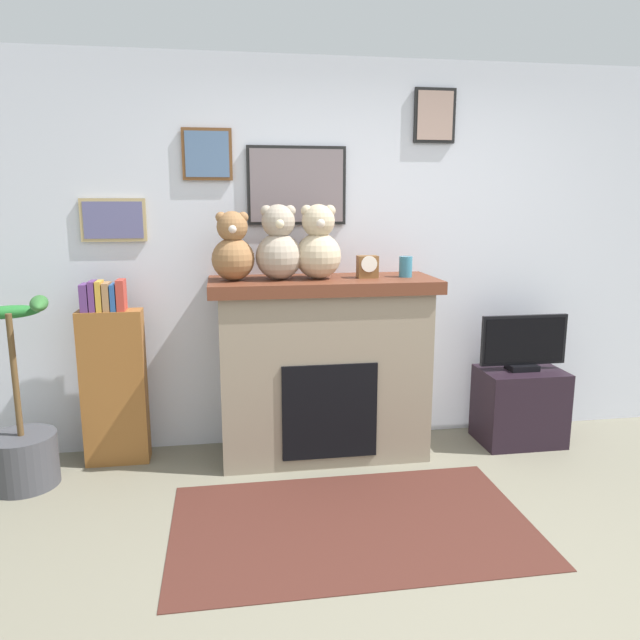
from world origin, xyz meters
The scene contains 13 objects.
ground_plane centered at (0.00, 0.00, 0.00)m, with size 12.00×12.00×0.00m, color #716C5B.
back_wall centered at (-0.01, 2.00, 1.31)m, with size 5.20×0.15×2.60m.
fireplace centered at (-0.37, 1.67, 0.60)m, with size 1.46×0.59×1.19m.
bookshelf centered at (-1.72, 1.74, 0.55)m, with size 0.40×0.16×1.20m.
potted_plant centered at (-2.22, 1.49, 0.30)m, with size 0.54×0.59×1.14m.
tv_stand centered at (1.03, 1.64, 0.26)m, with size 0.57×0.40×0.53m, color black.
television centered at (1.03, 1.64, 0.71)m, with size 0.61×0.14×0.39m.
area_rug centered at (-0.37, 0.73, 0.00)m, with size 1.89×1.13×0.01m, color #44211A.
candle_jar centered at (0.17, 1.65, 1.26)m, with size 0.09×0.09×0.13m, color teal.
mantel_clock centered at (-0.08, 1.65, 1.26)m, with size 0.13×0.10×0.15m.
teddy_bear_brown centered at (-0.94, 1.65, 1.39)m, with size 0.27×0.27×0.43m.
teddy_bear_grey centered at (-0.65, 1.65, 1.40)m, with size 0.29×0.29×0.47m.
teddy_bear_tan centered at (-0.40, 1.65, 1.40)m, with size 0.29×0.29×0.47m.
Camera 1 is at (-0.99, -2.11, 1.69)m, focal length 33.72 mm.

